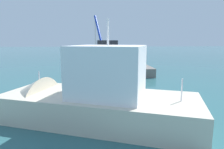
# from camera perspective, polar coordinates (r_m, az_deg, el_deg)

# --- Properties ---
(ground) EXTENTS (200.00, 200.00, 0.00)m
(ground) POSITION_cam_1_polar(r_m,az_deg,el_deg) (20.29, 1.97, -1.21)
(ground) COLOR #2D6066
(dock) EXTENTS (12.25, 7.88, 0.95)m
(dock) POSITION_cam_1_polar(r_m,az_deg,el_deg) (26.23, 0.32, 2.40)
(dock) COLOR slate
(dock) RESTS_ON ground
(crane_truck) EXTENTS (10.27, 2.98, 6.89)m
(crane_truck) POSITION_cam_1_polar(r_m,az_deg,el_deg) (25.37, -1.89, 6.53)
(crane_truck) COLOR black
(crane_truck) RESTS_ON dock
(dock_worker) EXTENTS (0.34, 0.34, 1.84)m
(dock_worker) POSITION_cam_1_polar(r_m,az_deg,el_deg) (24.27, -7.66, 5.07)
(dock_worker) COLOR #2F2F2F
(dock_worker) RESTS_ON dock
(salvaged_car) EXTENTS (4.70, 3.28, 3.03)m
(salvaged_car) POSITION_cam_1_polar(r_m,az_deg,el_deg) (18.43, 0.79, -0.18)
(salvaged_car) COLOR silver
(salvaged_car) RESTS_ON ground
(moored_yacht) EXTENTS (7.35, 11.69, 6.51)m
(moored_yacht) POSITION_cam_1_polar(r_m,az_deg,el_deg) (10.37, -11.05, -9.27)
(moored_yacht) COLOR beige
(moored_yacht) RESTS_ON ground
(piling_near) EXTENTS (0.41, 0.41, 1.93)m
(piling_near) POSITION_cam_1_polar(r_m,az_deg,el_deg) (19.50, -5.13, 1.17)
(piling_near) COLOR brown
(piling_near) RESTS_ON ground
(piling_mid) EXTENTS (0.38, 0.38, 1.48)m
(piling_mid) POSITION_cam_1_polar(r_m,az_deg,el_deg) (19.73, 2.91, 0.63)
(piling_mid) COLOR brown
(piling_mid) RESTS_ON ground
(piling_far) EXTENTS (0.41, 0.41, 1.38)m
(piling_far) POSITION_cam_1_polar(r_m,az_deg,el_deg) (20.35, 8.34, 0.70)
(piling_far) COLOR #4C452E
(piling_far) RESTS_ON ground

